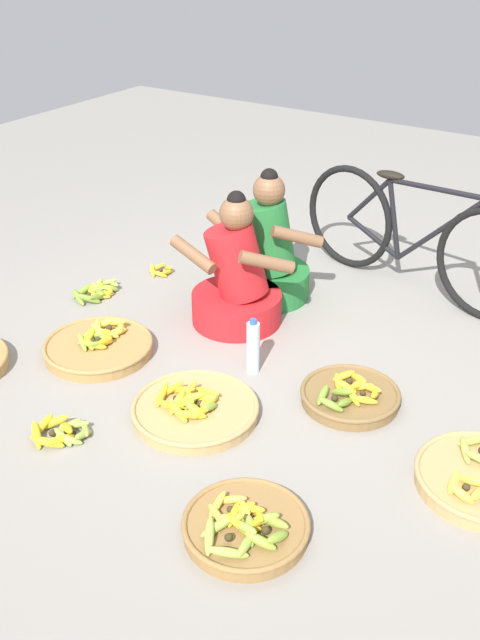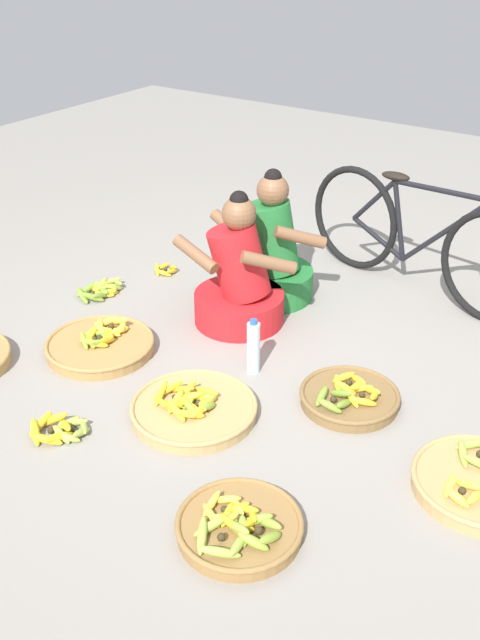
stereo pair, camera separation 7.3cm
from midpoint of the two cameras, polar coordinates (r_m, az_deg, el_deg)
ground_plane at (r=3.89m, az=2.20°, el=-3.29°), size 10.00×10.00×0.00m
vendor_woman_front at (r=4.14m, az=0.41°, el=2.97°), size 0.68×0.52×0.80m
vendor_woman_behind at (r=4.43m, az=2.91°, el=4.91°), size 0.70×0.52×0.81m
bicycle_leaning at (r=4.58m, az=14.25°, el=6.19°), size 1.66×0.45×0.73m
banana_basket_near_bicycle at (r=2.90m, az=0.66°, el=-15.84°), size 0.50×0.50×0.14m
banana_basket_back_center at (r=4.02m, az=-10.37°, el=-1.89°), size 0.59×0.59×0.13m
banana_basket_back_left at (r=3.59m, az=9.14°, el=-5.95°), size 0.49×0.49×0.13m
banana_basket_front_left at (r=3.48m, az=-3.08°, el=-6.90°), size 0.61×0.61×0.13m
loose_bananas_front_center at (r=3.46m, az=-13.41°, el=-8.33°), size 0.28×0.27×0.10m
loose_bananas_mid_left at (r=4.62m, az=-10.36°, el=2.33°), size 0.22×0.35×0.10m
loose_bananas_near_vendor at (r=4.84m, az=-5.42°, el=3.96°), size 0.18×0.18×0.07m
water_bottle at (r=3.73m, az=1.61°, el=-2.16°), size 0.07×0.07×0.31m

